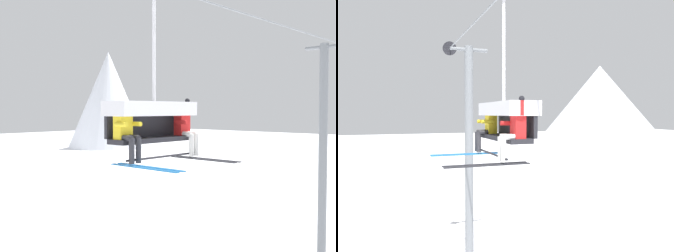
% 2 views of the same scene
% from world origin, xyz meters
% --- Properties ---
extents(mountain_peak_east, '(13.53, 13.53, 16.14)m').
position_xyz_m(mountain_peak_east, '(38.36, 48.49, 8.07)').
color(mountain_peak_east, white).
rests_on(mountain_peak_east, ground_plane).
extents(lift_tower_far, '(0.36, 1.88, 9.24)m').
position_xyz_m(lift_tower_far, '(9.56, -0.02, 4.79)').
color(lift_tower_far, slate).
rests_on(lift_tower_far, ground_plane).
extents(lift_cable, '(19.54, 0.05, 0.05)m').
position_xyz_m(lift_cable, '(0.79, -0.80, 8.96)').
color(lift_cable, slate).
extents(chairlift_chair, '(2.20, 0.74, 3.63)m').
position_xyz_m(chairlift_chair, '(-1.38, -0.73, 6.27)').
color(chairlift_chair, '#232328').
extents(skier_yellow, '(0.46, 1.70, 1.23)m').
position_xyz_m(skier_yellow, '(-2.26, -0.95, 5.95)').
color(skier_yellow, yellow).
extents(skier_red, '(0.48, 1.70, 1.34)m').
position_xyz_m(skier_red, '(-0.48, -0.94, 5.97)').
color(skier_red, red).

